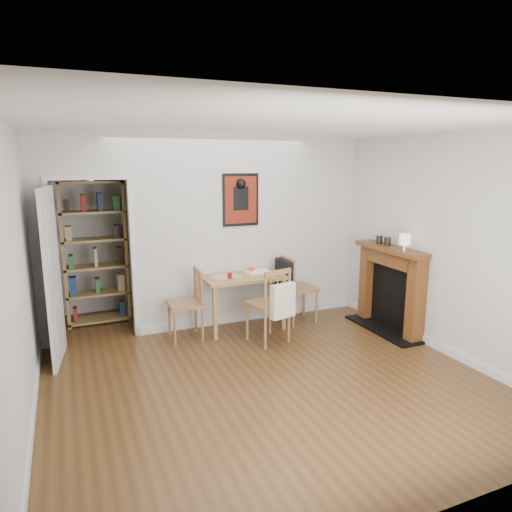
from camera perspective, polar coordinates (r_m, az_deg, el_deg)
name	(u,v)px	position (r m, az deg, el deg)	size (l,w,h in m)	color
ground	(251,362)	(5.39, -0.65, -13.14)	(5.20, 5.20, 0.00)	#53351A
room_shell	(220,234)	(6.26, -4.51, 2.80)	(5.20, 5.20, 5.20)	#BABBB9
dining_table	(242,281)	(6.24, -1.74, -3.19)	(1.10, 0.70, 0.75)	#A5834D
chair_left	(185,305)	(5.96, -8.85, -6.04)	(0.47, 0.47, 0.92)	olive
chair_right	(298,288)	(6.55, 5.24, -4.01)	(0.55, 0.48, 0.96)	olive
chair_front	(269,304)	(5.79, 1.60, -6.06)	(0.59, 0.64, 0.98)	olive
bookshelf	(95,253)	(6.77, -19.48, 0.33)	(0.86, 0.34, 2.04)	#A5834D
fireplace	(391,286)	(6.45, 16.53, -3.59)	(0.45, 1.25, 1.16)	brown
red_glass	(230,276)	(6.03, -3.30, -2.46)	(0.06, 0.06, 0.08)	maroon
orange_fruit	(252,269)	(6.39, -0.55, -1.67)	(0.07, 0.07, 0.07)	#DC460B
placemat	(226,276)	(6.15, -3.81, -2.55)	(0.36, 0.27, 0.00)	beige
notebook	(258,272)	(6.36, 0.28, -1.98)	(0.33, 0.24, 0.02)	white
mantel_lamp	(405,240)	(6.02, 18.12, 1.87)	(0.14, 0.14, 0.22)	silver
ceramic_jar_a	(387,241)	(6.37, 16.10, 1.78)	(0.09, 0.09, 0.11)	black
ceramic_jar_b	(379,240)	(6.48, 15.16, 1.99)	(0.09, 0.09, 0.11)	black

